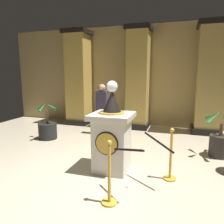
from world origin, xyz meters
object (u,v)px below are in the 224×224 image
stanchion_near (109,182)px  potted_palm_right (220,141)px  bystander_guest (102,108)px  potted_palm_left (48,129)px  pedestal_clock (112,136)px  stanchion_far (170,162)px

stanchion_near → potted_palm_right: size_ratio=0.87×
potted_palm_right → bystander_guest: (-3.34, 0.98, 0.49)m
potted_palm_left → potted_palm_right: size_ratio=0.99×
pedestal_clock → potted_palm_right: 2.69m
stanchion_far → potted_palm_right: bearing=54.9°
pedestal_clock → stanchion_near: size_ratio=1.81×
stanchion_far → bystander_guest: (-2.27, 2.51, 0.52)m
pedestal_clock → stanchion_far: pedestal_clock is taller
pedestal_clock → bystander_guest: 2.70m
stanchion_near → pedestal_clock: bearing=105.6°
potted_palm_left → bystander_guest: bearing=34.8°
stanchion_near → potted_palm_left: potted_palm_left is taller
bystander_guest → potted_palm_right: bearing=-16.4°
potted_palm_right → bystander_guest: size_ratio=0.71×
stanchion_far → potted_palm_left: (-3.68, 1.53, -0.03)m
potted_palm_right → stanchion_far: bearing=-125.1°
stanchion_near → bystander_guest: size_ratio=0.62×
stanchion_near → potted_palm_right: 3.22m
potted_palm_left → bystander_guest: (1.41, 0.98, 0.56)m
potted_palm_right → bystander_guest: bearing=163.6°
stanchion_near → bystander_guest: 3.88m
stanchion_near → stanchion_far: stanchion_near is taller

